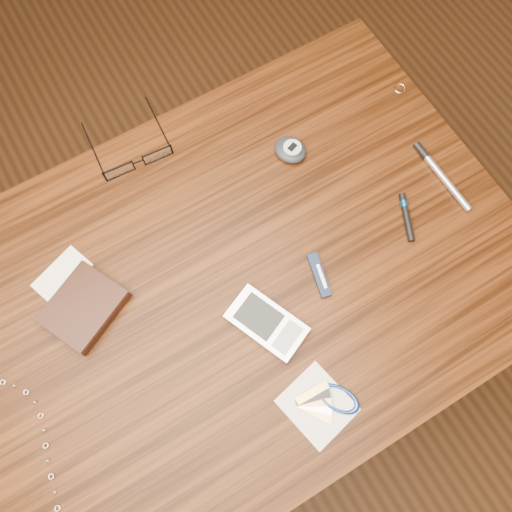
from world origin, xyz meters
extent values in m
plane|color=#472814|center=(0.00, 0.00, 0.00)|extent=(3.80, 3.80, 0.00)
cube|color=#3C1B09|center=(0.00, 0.00, 0.73)|extent=(1.00, 0.70, 0.03)
cylinder|color=#4C2814|center=(0.45, -0.30, 0.36)|extent=(0.05, 0.05, 0.71)
cylinder|color=#4C2814|center=(-0.45, 0.30, 0.36)|extent=(0.05, 0.05, 0.71)
cylinder|color=#4C2814|center=(0.45, 0.30, 0.36)|extent=(0.05, 0.05, 0.71)
cube|color=black|center=(-0.23, 0.08, 0.76)|extent=(0.15, 0.14, 0.02)
cube|color=black|center=(-0.23, 0.08, 0.77)|extent=(0.15, 0.14, 0.00)
cube|color=silver|center=(-0.24, 0.15, 0.75)|extent=(0.11, 0.08, 0.00)
cube|color=black|center=(-0.08, 0.27, 0.76)|extent=(0.06, 0.01, 0.03)
cube|color=white|center=(-0.08, 0.27, 0.76)|extent=(0.05, 0.01, 0.02)
cylinder|color=black|center=(-0.10, 0.34, 0.75)|extent=(0.01, 0.13, 0.00)
cube|color=black|center=(0.00, 0.27, 0.76)|extent=(0.06, 0.01, 0.03)
cube|color=white|center=(0.00, 0.27, 0.76)|extent=(0.05, 0.01, 0.02)
cylinder|color=black|center=(0.03, 0.33, 0.75)|extent=(0.01, 0.13, 0.00)
cube|color=black|center=(-0.04, 0.27, 0.77)|extent=(0.02, 0.00, 0.00)
torus|color=#EAC77A|center=(0.47, 0.17, 0.75)|extent=(0.03, 0.03, 0.00)
torus|color=white|center=(-0.39, -0.17, 0.75)|extent=(0.01, 0.01, 0.00)
torus|color=white|center=(-0.39, -0.15, 0.75)|extent=(0.01, 0.01, 0.01)
torus|color=white|center=(-0.38, -0.13, 0.75)|extent=(0.01, 0.01, 0.00)
torus|color=white|center=(-0.38, -0.11, 0.75)|extent=(0.01, 0.01, 0.01)
torus|color=white|center=(-0.37, -0.09, 0.75)|extent=(0.01, 0.01, 0.00)
torus|color=white|center=(-0.37, -0.06, 0.75)|extent=(0.01, 0.00, 0.01)
torus|color=white|center=(-0.36, -0.04, 0.75)|extent=(0.01, 0.01, 0.00)
torus|color=white|center=(-0.36, -0.02, 0.75)|extent=(0.01, 0.00, 0.01)
torus|color=white|center=(-0.37, 0.00, 0.75)|extent=(0.01, 0.01, 0.00)
torus|color=white|center=(-0.38, 0.02, 0.75)|extent=(0.01, 0.01, 0.01)
torus|color=white|center=(-0.39, 0.04, 0.75)|extent=(0.01, 0.01, 0.00)
cube|color=#BBBBC0|center=(0.01, -0.10, 0.76)|extent=(0.11, 0.14, 0.02)
cube|color=black|center=(0.00, -0.08, 0.77)|extent=(0.07, 0.08, 0.00)
cube|color=gray|center=(0.03, -0.13, 0.77)|extent=(0.06, 0.05, 0.00)
ellipsoid|color=black|center=(0.21, 0.16, 0.76)|extent=(0.07, 0.07, 0.02)
cylinder|color=#AFB3B7|center=(0.21, 0.15, 0.77)|extent=(0.03, 0.03, 0.00)
cube|color=black|center=(0.21, 0.15, 0.77)|extent=(0.02, 0.02, 0.00)
cube|color=silver|center=(0.01, -0.25, 0.75)|extent=(0.11, 0.12, 0.00)
torus|color=navy|center=(0.05, -0.25, 0.76)|extent=(0.08, 0.08, 0.01)
cube|color=olive|center=(0.00, -0.25, 0.75)|extent=(0.04, 0.05, 0.00)
cube|color=silver|center=(0.01, -0.25, 0.75)|extent=(0.05, 0.05, 0.00)
cube|color=olive|center=(0.01, -0.24, 0.76)|extent=(0.05, 0.04, 0.00)
cube|color=black|center=(0.01, -0.23, 0.76)|extent=(0.06, 0.03, 0.00)
cube|color=olive|center=(0.02, -0.22, 0.76)|extent=(0.06, 0.01, 0.00)
cube|color=#101E38|center=(0.13, -0.07, 0.75)|extent=(0.04, 0.08, 0.01)
cube|color=#B3B3B8|center=(0.13, -0.07, 0.76)|extent=(0.02, 0.04, 0.00)
cylinder|color=silver|center=(0.42, -0.03, 0.76)|extent=(0.01, 0.15, 0.01)
cylinder|color=black|center=(0.42, 0.03, 0.76)|extent=(0.01, 0.03, 0.01)
cylinder|color=black|center=(0.32, -0.06, 0.76)|extent=(0.05, 0.09, 0.01)
cylinder|color=#1155AA|center=(0.33, -0.04, 0.76)|extent=(0.02, 0.02, 0.01)
camera|label=1|loc=(-0.08, -0.22, 1.56)|focal=35.00mm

